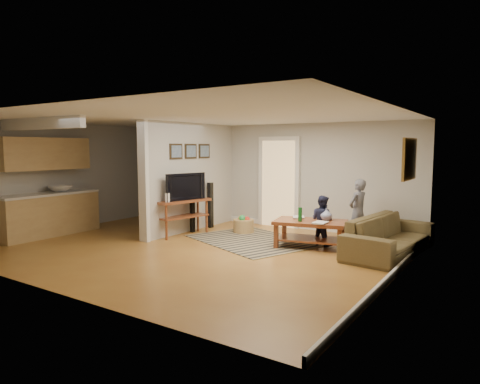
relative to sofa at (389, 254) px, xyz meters
The scene contains 11 objects.
ground 3.66m from the sofa, 154.29° to the right, with size 7.50×7.50×0.00m, color brown.
room_shell 4.75m from the sofa, 165.10° to the right, with size 7.54×6.02×2.52m.
area_rug 2.72m from the sofa, behind, with size 2.53×1.85×0.01m, color black.
sofa is the anchor object (origin of this frame).
coffee_table 1.49m from the sofa, 168.28° to the right, with size 1.50×1.07×0.80m.
tv_console 4.37m from the sofa, 169.46° to the right, with size 0.73×1.34×1.09m.
speaker_left 4.34m from the sofa, behind, with size 0.09×0.09×0.89m, color black.
speaker_right 4.34m from the sofa, behind, with size 0.11×0.11×1.10m, color black.
toy_basket 3.30m from the sofa, behind, with size 0.46×0.46×0.41m.
child 0.99m from the sofa, 142.80° to the left, with size 0.48×0.31×1.30m, color slate.
toddler 1.30m from the sofa, behind, with size 0.49×0.38×1.00m, color #1D213D.
Camera 1 is at (5.21, -6.29, 1.94)m, focal length 32.00 mm.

